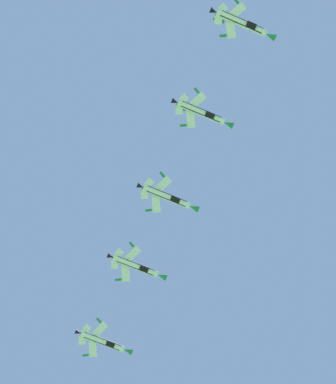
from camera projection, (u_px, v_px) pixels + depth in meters
fighter_jet_lead at (103, 342)px, 153.94m from camera, size 15.96×9.56×5.33m
fighter_jet_left_wing at (137, 266)px, 147.62m from camera, size 15.96×9.67×5.26m
fighter_jet_right_wing at (167, 197)px, 141.09m from camera, size 15.96×9.76×5.19m
fighter_jet_left_outer at (202, 113)px, 140.36m from camera, size 15.96×9.84×5.12m
fighter_jet_right_outer at (242, 24)px, 131.15m from camera, size 15.96×9.66×5.26m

